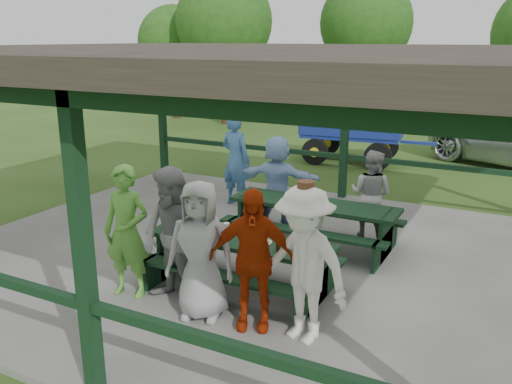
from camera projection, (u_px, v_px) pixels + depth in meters
The scene contains 18 objects.
ground at pixel (265, 262), 8.71m from camera, with size 90.00×90.00×0.00m, color #304B17.
concrete_slab at pixel (265, 259), 8.69m from camera, with size 10.00×8.00×0.10m, color slate.
pavilion_structure at pixel (266, 59), 7.84m from camera, with size 10.60×8.60×3.24m.
picnic_table_near at pixel (240, 257), 7.43m from camera, with size 2.61×1.39×0.75m.
picnic_table_far at pixel (313, 218), 9.01m from camera, with size 2.80×1.39×0.75m.
table_setting at pixel (241, 235), 7.37m from camera, with size 2.21×0.45×0.10m.
contestant_green at pixel (127, 232), 7.16m from camera, with size 0.66×0.43×1.80m, color #579F39.
contestant_grey_left at pixel (173, 238), 6.89m from camera, with size 0.89×0.69×1.83m, color gray.
contestant_grey_mid at pixel (200, 251), 6.58m from camera, with size 0.86×0.56×1.75m, color #9B9B9E.
contestant_red at pixel (252, 259), 6.35m from camera, with size 1.02×0.42×1.73m, color #A62908.
contestant_white_fedora at pixel (304, 265), 6.06m from camera, with size 1.32×0.97×1.89m.
spectator_lblue at pixel (277, 180), 9.97m from camera, with size 1.56×0.50×1.68m, color #94B9E6.
spectator_blue at pixel (236, 160), 11.11m from camera, with size 0.70×0.46×1.92m, color teal.
spectator_grey at pixel (371, 194), 9.32m from camera, with size 0.75×0.59×1.55m, color #959598.
farm_trailer at pixel (352, 140), 15.54m from camera, with size 3.79×1.90×1.32m.
tree_far_left at pixel (224, 22), 21.56m from camera, with size 3.85×3.85×6.02m.
tree_left at pixel (366, 23), 22.43m from camera, with size 3.82×3.82×5.97m.
tree_edge_left at pixel (174, 42), 23.42m from camera, with size 3.10×3.10×4.85m.
Camera 1 is at (3.59, -7.22, 3.47)m, focal length 38.00 mm.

